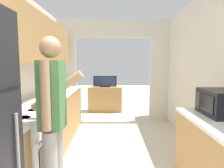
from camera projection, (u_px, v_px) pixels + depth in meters
wall_left at (10, 59)px, 2.53m from camera, size 0.38×6.87×2.50m
wall_far_with_doorway at (114, 62)px, 4.96m from camera, size 3.15×0.06×2.50m
counter_left at (52, 120)px, 3.46m from camera, size 0.62×3.31×0.89m
range_oven at (20, 151)px, 2.25m from camera, size 0.66×0.75×1.03m
person at (53, 121)px, 1.85m from camera, size 0.54×0.39×1.68m
microwave at (224, 103)px, 2.11m from camera, size 0.41×0.48×0.27m
tv_cabinet at (106, 99)px, 5.94m from camera, size 0.99×0.42×0.73m
television at (106, 82)px, 5.84m from camera, size 0.68×0.16×0.33m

